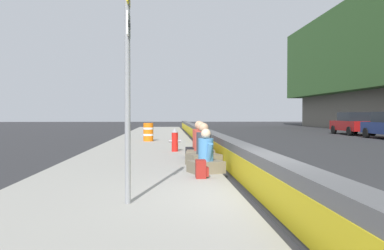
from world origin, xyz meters
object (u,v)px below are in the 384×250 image
(seated_person_rear, at_px, (201,149))
(construction_barrel, at_px, (148,132))
(fire_hydrant, at_px, (175,140))
(route_sign_post, at_px, (128,72))
(parked_car_midline, at_px, (353,123))
(seated_person_foreground, at_px, (206,159))
(seated_person_middle, at_px, (204,152))
(backpack, at_px, (201,169))
(seated_person_far, at_px, (199,146))

(seated_person_rear, distance_m, construction_barrel, 9.77)
(fire_hydrant, bearing_deg, seated_person_rear, -167.81)
(route_sign_post, xyz_separation_m, seated_person_rear, (5.89, -1.61, -1.70))
(parked_car_midline, bearing_deg, seated_person_foreground, 148.01)
(seated_person_middle, height_order, seated_person_rear, seated_person_rear)
(fire_hydrant, distance_m, backpack, 6.66)
(route_sign_post, relative_size, parked_car_midline, 0.80)
(seated_person_rear, relative_size, backpack, 2.98)
(fire_hydrant, height_order, seated_person_middle, seated_person_middle)
(fire_hydrant, distance_m, construction_barrel, 6.36)
(seated_person_middle, relative_size, parked_car_midline, 0.26)
(seated_person_rear, bearing_deg, route_sign_post, 164.69)
(route_sign_post, height_order, seated_person_middle, route_sign_post)
(seated_person_foreground, bearing_deg, seated_person_rear, -1.65)
(seated_person_foreground, xyz_separation_m, construction_barrel, (12.04, 1.93, 0.15))
(seated_person_far, relative_size, construction_barrel, 1.26)
(route_sign_post, xyz_separation_m, parked_car_midline, (24.28, -14.57, -1.35))
(fire_hydrant, relative_size, seated_person_middle, 0.75)
(backpack, relative_size, parked_car_midline, 0.09)
(route_sign_post, distance_m, seated_person_far, 7.37)
(seated_person_rear, relative_size, construction_barrel, 1.25)
(fire_hydrant, xyz_separation_m, seated_person_rear, (-3.33, -0.72, -0.08))
(route_sign_post, xyz_separation_m, construction_barrel, (15.45, 0.39, -1.59))
(seated_person_middle, relative_size, seated_person_far, 0.98)
(construction_barrel, bearing_deg, seated_person_far, -166.52)
(backpack, relative_size, construction_barrel, 0.42)
(seated_person_foreground, bearing_deg, backpack, 167.91)
(route_sign_post, height_order, seated_person_rear, route_sign_post)
(route_sign_post, relative_size, seated_person_foreground, 3.39)
(parked_car_midline, bearing_deg, route_sign_post, 149.02)
(backpack, bearing_deg, fire_hydrant, 4.04)
(seated_person_middle, distance_m, backpack, 2.31)
(fire_hydrant, height_order, construction_barrel, construction_barrel)
(fire_hydrant, distance_m, seated_person_far, 2.36)
(seated_person_foreground, bearing_deg, parked_car_midline, -31.99)
(route_sign_post, xyz_separation_m, seated_person_middle, (4.87, -1.61, -1.70))
(seated_person_foreground, height_order, construction_barrel, seated_person_foreground)
(seated_person_middle, bearing_deg, parked_car_midline, -33.73)
(fire_hydrant, xyz_separation_m, seated_person_middle, (-4.35, -0.72, -0.08))
(route_sign_post, height_order, parked_car_midline, route_sign_post)
(seated_person_middle, bearing_deg, seated_person_foreground, 177.18)
(seated_person_rear, xyz_separation_m, seated_person_far, (1.09, -0.03, 0.00))
(construction_barrel, bearing_deg, fire_hydrant, -168.35)
(seated_person_foreground, relative_size, seated_person_rear, 0.89)
(seated_person_foreground, distance_m, parked_car_midline, 24.60)
(seated_person_middle, distance_m, seated_person_rear, 1.03)
(construction_barrel, height_order, parked_car_midline, parked_car_midline)
(route_sign_post, distance_m, seated_person_rear, 6.34)
(backpack, bearing_deg, seated_person_far, -3.58)
(seated_person_middle, height_order, construction_barrel, seated_person_middle)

